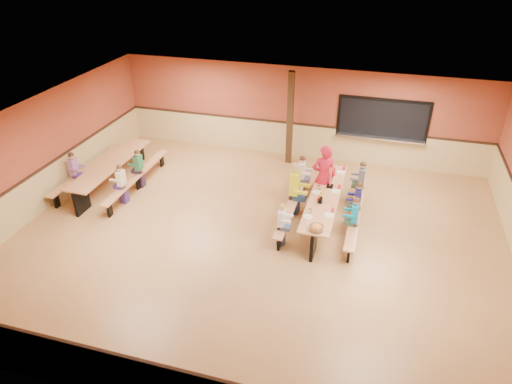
# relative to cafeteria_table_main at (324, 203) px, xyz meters

# --- Properties ---
(ground) EXTENTS (12.00, 12.00, 0.00)m
(ground) POSITION_rel_cafeteria_table_main_xyz_m (-1.43, -1.26, -0.53)
(ground) COLOR #9B693B
(ground) RESTS_ON ground
(room_envelope) EXTENTS (12.04, 10.04, 3.02)m
(room_envelope) POSITION_rel_cafeteria_table_main_xyz_m (-1.43, -1.26, 0.16)
(room_envelope) COLOR #97422C
(room_envelope) RESTS_ON ground
(kitchen_pass_through) EXTENTS (2.78, 0.28, 1.38)m
(kitchen_pass_through) POSITION_rel_cafeteria_table_main_xyz_m (1.17, 3.70, 0.96)
(kitchen_pass_through) COLOR black
(kitchen_pass_through) RESTS_ON ground
(structural_post) EXTENTS (0.18, 0.18, 3.00)m
(structural_post) POSITION_rel_cafeteria_table_main_xyz_m (-1.63, 3.14, 0.97)
(structural_post) COLOR #301E10
(structural_post) RESTS_ON ground
(cafeteria_table_main) EXTENTS (1.91, 3.70, 0.74)m
(cafeteria_table_main) POSITION_rel_cafeteria_table_main_xyz_m (0.00, 0.00, 0.00)
(cafeteria_table_main) COLOR #B67348
(cafeteria_table_main) RESTS_ON ground
(cafeteria_table_second) EXTENTS (1.91, 3.70, 0.74)m
(cafeteria_table_second) POSITION_rel_cafeteria_table_main_xyz_m (-6.32, 0.17, 0.00)
(cafeteria_table_second) COLOR #B67348
(cafeteria_table_second) RESTS_ON ground
(seated_child_white_left) EXTENTS (0.33, 0.27, 1.12)m
(seated_child_white_left) POSITION_rel_cafeteria_table_main_xyz_m (-0.83, -1.34, 0.03)
(seated_child_white_left) COLOR white
(seated_child_white_left) RESTS_ON ground
(seated_adult_yellow) EXTENTS (0.49, 0.40, 1.45)m
(seated_adult_yellow) POSITION_rel_cafeteria_table_main_xyz_m (-0.83, 0.16, 0.20)
(seated_adult_yellow) COLOR yellow
(seated_adult_yellow) RESTS_ON ground
(seated_child_grey_left) EXTENTS (0.36, 0.30, 1.20)m
(seated_child_grey_left) POSITION_rel_cafeteria_table_main_xyz_m (-0.83, 1.15, 0.07)
(seated_child_grey_left) COLOR silver
(seated_child_grey_left) RESTS_ON ground
(seated_child_teal_right) EXTENTS (0.36, 0.29, 1.19)m
(seated_child_teal_right) POSITION_rel_cafeteria_table_main_xyz_m (0.83, -0.68, 0.07)
(seated_child_teal_right) COLOR #0D7495
(seated_child_teal_right) RESTS_ON ground
(seated_child_navy_right) EXTENTS (0.35, 0.29, 1.18)m
(seated_child_navy_right) POSITION_rel_cafeteria_table_main_xyz_m (0.83, 0.09, 0.06)
(seated_child_navy_right) COLOR #1A164D
(seated_child_navy_right) RESTS_ON ground
(seated_child_char_right) EXTENTS (0.37, 0.31, 1.22)m
(seated_child_char_right) POSITION_rel_cafeteria_table_main_xyz_m (0.83, 1.23, 0.08)
(seated_child_char_right) COLOR #585C62
(seated_child_char_right) RESTS_ON ground
(seated_child_purple_sec) EXTENTS (0.37, 0.30, 1.20)m
(seated_child_purple_sec) POSITION_rel_cafeteria_table_main_xyz_m (-7.15, -0.42, 0.08)
(seated_child_purple_sec) COLOR #9A6296
(seated_child_purple_sec) RESTS_ON ground
(seated_child_green_sec) EXTENTS (0.34, 0.28, 1.16)m
(seated_child_green_sec) POSITION_rel_cafeteria_table_main_xyz_m (-5.50, 0.33, 0.05)
(seated_child_green_sec) COLOR #29673D
(seated_child_green_sec) RESTS_ON ground
(seated_child_tan_sec) EXTENTS (0.34, 0.28, 1.15)m
(seated_child_tan_sec) POSITION_rel_cafeteria_table_main_xyz_m (-5.50, -0.64, 0.05)
(seated_child_tan_sec) COLOR beige
(seated_child_tan_sec) RESTS_ON ground
(standing_woman) EXTENTS (0.78, 0.65, 1.81)m
(standing_woman) POSITION_rel_cafeteria_table_main_xyz_m (-0.16, 0.72, 0.38)
(standing_woman) COLOR red
(standing_woman) RESTS_ON ground
(punch_pitcher) EXTENTS (0.16, 0.16, 0.22)m
(punch_pitcher) POSITION_rel_cafeteria_table_main_xyz_m (0.04, 1.17, 0.32)
(punch_pitcher) COLOR red
(punch_pitcher) RESTS_ON cafeteria_table_main
(chip_bowl) EXTENTS (0.32, 0.32, 0.15)m
(chip_bowl) POSITION_rel_cafeteria_table_main_xyz_m (0.05, -1.60, 0.29)
(chip_bowl) COLOR orange
(chip_bowl) RESTS_ON cafeteria_table_main
(napkin_dispenser) EXTENTS (0.10, 0.14, 0.13)m
(napkin_dispenser) POSITION_rel_cafeteria_table_main_xyz_m (-0.06, -0.36, 0.28)
(napkin_dispenser) COLOR black
(napkin_dispenser) RESTS_ON cafeteria_table_main
(condiment_mustard) EXTENTS (0.06, 0.06, 0.17)m
(condiment_mustard) POSITION_rel_cafeteria_table_main_xyz_m (-0.09, -0.10, 0.30)
(condiment_mustard) COLOR yellow
(condiment_mustard) RESTS_ON cafeteria_table_main
(condiment_ketchup) EXTENTS (0.06, 0.06, 0.17)m
(condiment_ketchup) POSITION_rel_cafeteria_table_main_xyz_m (-0.10, -0.40, 0.30)
(condiment_ketchup) COLOR #B2140F
(condiment_ketchup) RESTS_ON cafeteria_table_main
(table_paddle) EXTENTS (0.16, 0.16, 0.56)m
(table_paddle) POSITION_rel_cafeteria_table_main_xyz_m (0.06, 0.49, 0.35)
(table_paddle) COLOR black
(table_paddle) RESTS_ON cafeteria_table_main
(place_settings) EXTENTS (0.65, 3.30, 0.11)m
(place_settings) POSITION_rel_cafeteria_table_main_xyz_m (0.00, 0.00, 0.27)
(place_settings) COLOR beige
(place_settings) RESTS_ON cafeteria_table_main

